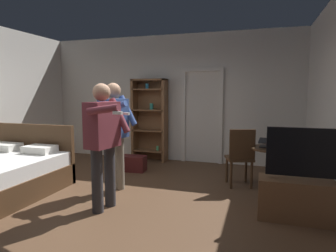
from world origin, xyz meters
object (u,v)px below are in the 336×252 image
object	(u,v)px
wooden_chair	(240,155)
tv_flatscreen	(309,195)
bookshelf	(150,117)
person_blue_shirt	(103,137)
laptop	(270,145)
bottle_on_table	(282,143)
side_table	(271,161)
person_striped_shirt	(114,129)
suitcase_dark	(132,163)

from	to	relation	value
wooden_chair	tv_flatscreen	bearing A→B (deg)	-51.06
bookshelf	tv_flatscreen	world-z (taller)	bookshelf
person_blue_shirt	bookshelf	bearing A→B (deg)	98.77
laptop	person_blue_shirt	xyz separation A→B (m)	(-2.15, -1.48, 0.24)
tv_flatscreen	bottle_on_table	bearing A→B (deg)	104.28
side_table	bottle_on_table	distance (m)	0.36
bottle_on_table	tv_flatscreen	bearing A→B (deg)	-75.72
tv_flatscreen	bottle_on_table	size ratio (longest dim) A/B	4.99
tv_flatscreen	laptop	world-z (taller)	tv_flatscreen
bookshelf	laptop	world-z (taller)	bookshelf
bookshelf	side_table	distance (m)	3.03
wooden_chair	bottle_on_table	bearing A→B (deg)	-7.60
bottle_on_table	person_striped_shirt	world-z (taller)	person_striped_shirt
bookshelf	person_striped_shirt	distance (m)	2.24
bottle_on_table	wooden_chair	world-z (taller)	wooden_chair
laptop	wooden_chair	distance (m)	0.50
suitcase_dark	laptop	bearing A→B (deg)	-12.66
side_table	wooden_chair	bearing A→B (deg)	179.49
side_table	person_striped_shirt	bearing A→B (deg)	-160.77
side_table	wooden_chair	world-z (taller)	wooden_chair
tv_flatscreen	wooden_chair	world-z (taller)	tv_flatscreen
side_table	wooden_chair	distance (m)	0.50
wooden_chair	suitcase_dark	distance (m)	2.22
bookshelf	suitcase_dark	distance (m)	1.33
laptop	suitcase_dark	bearing A→B (deg)	171.01
tv_flatscreen	laptop	size ratio (longest dim) A/B	3.21
wooden_chair	person_striped_shirt	bearing A→B (deg)	-156.16
bookshelf	tv_flatscreen	distance (m)	3.99
bookshelf	person_striped_shirt	size ratio (longest dim) A/B	1.09
bookshelf	person_blue_shirt	bearing A→B (deg)	-81.23
bookshelf	person_striped_shirt	world-z (taller)	bookshelf
bottle_on_table	suitcase_dark	bearing A→B (deg)	170.82
bookshelf	person_striped_shirt	bearing A→B (deg)	-83.57
side_table	bottle_on_table	xyz separation A→B (m)	(0.14, -0.08, 0.33)
person_blue_shirt	suitcase_dark	distance (m)	2.12
tv_flatscreen	person_blue_shirt	world-z (taller)	person_blue_shirt
person_striped_shirt	person_blue_shirt	bearing A→B (deg)	-73.92
bookshelf	suitcase_dark	size ratio (longest dim) A/B	3.39
laptop	person_blue_shirt	world-z (taller)	person_blue_shirt
tv_flatscreen	person_striped_shirt	bearing A→B (deg)	174.53
person_striped_shirt	suitcase_dark	xyz separation A→B (m)	(-0.26, 1.20, -0.86)
laptop	suitcase_dark	xyz separation A→B (m)	(-2.61, 0.41, -0.60)
bottle_on_table	person_blue_shirt	size ratio (longest dim) A/B	0.14
tv_flatscreen	side_table	bearing A→B (deg)	109.97
suitcase_dark	person_striped_shirt	bearing A→B (deg)	-81.40
laptop	bottle_on_table	bearing A→B (deg)	-11.94
laptop	tv_flatscreen	bearing A→B (deg)	-67.60
wooden_chair	person_blue_shirt	size ratio (longest dim) A/B	0.58
wooden_chair	laptop	bearing A→B (deg)	-5.90
person_blue_shirt	wooden_chair	bearing A→B (deg)	42.01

